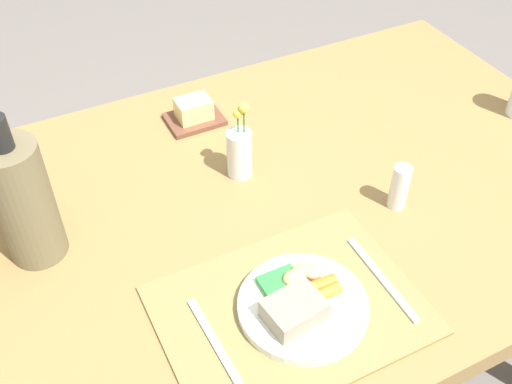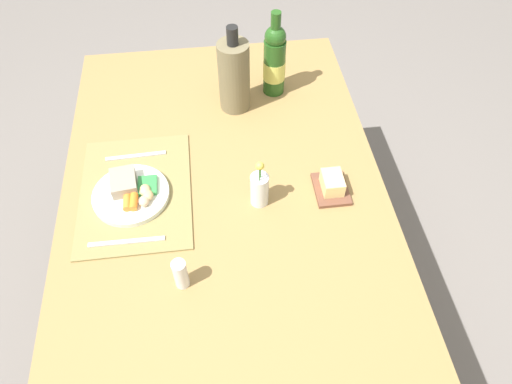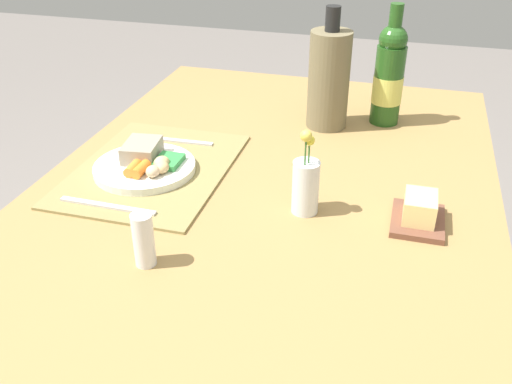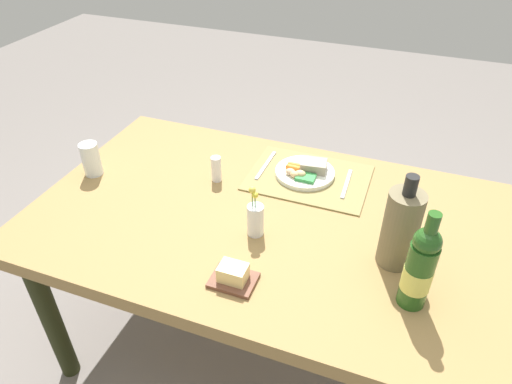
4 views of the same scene
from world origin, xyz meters
TOP-DOWN VIEW (x-y plane):
  - dining_table at (0.00, 0.00)m, footprint 1.60×0.98m
  - placemat at (-0.08, -0.26)m, footprint 0.45×0.33m
  - dinner_plate at (-0.06, -0.27)m, footprint 0.23×0.23m
  - fork at (-0.22, -0.27)m, footprint 0.02×0.19m
  - knife at (0.10, -0.28)m, footprint 0.02×0.21m
  - cooler_bottle at (-0.43, 0.07)m, footprint 0.10×0.10m
  - flower_vase at (0.00, 0.10)m, footprint 0.05×0.05m
  - salt_shaker at (0.24, -0.13)m, footprint 0.04×0.04m
  - wine_bottle at (-0.50, 0.22)m, footprint 0.08×0.08m
  - butter_dish at (-0.01, 0.32)m, footprint 0.13×0.10m

SIDE VIEW (x-z plane):
  - dining_table at x=0.00m, z-range 0.29..1.01m
  - placemat at x=-0.08m, z-range 0.73..0.73m
  - fork at x=-0.22m, z-range 0.73..0.74m
  - knife at x=0.10m, z-range 0.73..0.74m
  - dinner_plate at x=-0.06m, z-range 0.72..0.78m
  - butter_dish at x=-0.01m, z-range 0.72..0.78m
  - salt_shaker at x=0.24m, z-range 0.73..0.83m
  - flower_vase at x=0.00m, z-range 0.70..0.88m
  - cooler_bottle at x=-0.43m, z-range 0.70..1.01m
  - wine_bottle at x=-0.50m, z-range 0.70..1.01m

